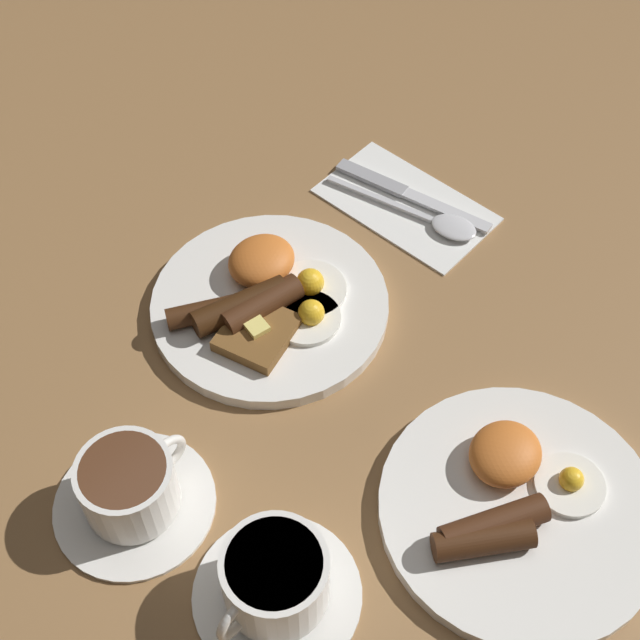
{
  "coord_description": "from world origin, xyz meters",
  "views": [
    {
      "loc": [
        0.4,
        0.42,
        0.74
      ],
      "look_at": [
        -0.01,
        0.06,
        0.03
      ],
      "focal_mm": 50.0,
      "sensor_mm": 36.0,
      "label": 1
    }
  ],
  "objects_px": {
    "teacup_near": "(131,490)",
    "knife": "(403,192)",
    "teacup_far": "(275,582)",
    "breakfast_plate_far": "(516,505)",
    "breakfast_plate_near": "(268,301)",
    "spoon": "(439,222)"
  },
  "relations": [
    {
      "from": "breakfast_plate_near",
      "to": "teacup_near",
      "type": "distance_m",
      "value": 0.25
    },
    {
      "from": "breakfast_plate_far",
      "to": "teacup_far",
      "type": "distance_m",
      "value": 0.22
    },
    {
      "from": "breakfast_plate_far",
      "to": "knife",
      "type": "xyz_separation_m",
      "value": [
        -0.25,
        -0.32,
        -0.01
      ]
    },
    {
      "from": "teacup_far",
      "to": "knife",
      "type": "bearing_deg",
      "value": -154.92
    },
    {
      "from": "knife",
      "to": "teacup_far",
      "type": "bearing_deg",
      "value": -73.17
    },
    {
      "from": "teacup_far",
      "to": "teacup_near",
      "type": "bearing_deg",
      "value": -82.3
    },
    {
      "from": "breakfast_plate_near",
      "to": "teacup_near",
      "type": "bearing_deg",
      "value": 14.27
    },
    {
      "from": "breakfast_plate_near",
      "to": "teacup_far",
      "type": "relative_size",
      "value": 1.73
    },
    {
      "from": "breakfast_plate_far",
      "to": "spoon",
      "type": "xyz_separation_m",
      "value": [
        -0.24,
        -0.26,
        -0.0
      ]
    },
    {
      "from": "teacup_near",
      "to": "knife",
      "type": "relative_size",
      "value": 0.73
    },
    {
      "from": "breakfast_plate_near",
      "to": "spoon",
      "type": "relative_size",
      "value": 1.31
    },
    {
      "from": "breakfast_plate_near",
      "to": "spoon",
      "type": "height_order",
      "value": "breakfast_plate_near"
    },
    {
      "from": "knife",
      "to": "spoon",
      "type": "distance_m",
      "value": 0.06
    },
    {
      "from": "breakfast_plate_near",
      "to": "knife",
      "type": "distance_m",
      "value": 0.23
    },
    {
      "from": "breakfast_plate_far",
      "to": "teacup_far",
      "type": "height_order",
      "value": "teacup_far"
    },
    {
      "from": "teacup_near",
      "to": "knife",
      "type": "bearing_deg",
      "value": -173.05
    },
    {
      "from": "knife",
      "to": "breakfast_plate_near",
      "type": "bearing_deg",
      "value": -99.32
    },
    {
      "from": "teacup_near",
      "to": "knife",
      "type": "xyz_separation_m",
      "value": [
        -0.47,
        -0.06,
        -0.02
      ]
    },
    {
      "from": "breakfast_plate_near",
      "to": "breakfast_plate_far",
      "type": "height_order",
      "value": "breakfast_plate_near"
    },
    {
      "from": "spoon",
      "to": "teacup_far",
      "type": "bearing_deg",
      "value": -81.65
    },
    {
      "from": "breakfast_plate_far",
      "to": "knife",
      "type": "distance_m",
      "value": 0.41
    },
    {
      "from": "breakfast_plate_near",
      "to": "teacup_near",
      "type": "xyz_separation_m",
      "value": [
        0.24,
        0.06,
        0.01
      ]
    }
  ]
}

